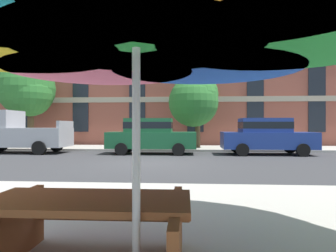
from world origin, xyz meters
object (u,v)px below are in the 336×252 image
Objects in this scene: pickup_silver at (15,133)px; patio_umbrella at (136,20)px; sedan_green at (151,135)px; sedan_blue at (266,135)px; street_tree_left at (28,90)px; street_tree_middle at (195,99)px; picnic_table at (88,230)px.

patio_umbrella is at bearing -55.69° from pickup_silver.
pickup_silver is at bearing 180.00° from sedan_green.
sedan_green is 5.68m from sedan_blue.
sedan_green is at bearing -21.58° from street_tree_left.
street_tree_left is at bearing 166.80° from sedan_blue.
sedan_blue is 4.99m from street_tree_middle.
sedan_blue is (5.68, 0.00, 0.00)m from sedan_green.
street_tree_left reaches higher than street_tree_middle.
sedan_blue is 0.94× the size of street_tree_middle.
patio_umbrella is (9.81, -15.97, -1.53)m from street_tree_left.
street_tree_left is 1.18× the size of street_tree_middle.
pickup_silver is 0.92× the size of street_tree_left.
pickup_silver is 10.08m from street_tree_middle.
street_tree_middle reaches higher than sedan_green.
sedan_blue is (12.82, -0.00, -0.08)m from pickup_silver.
pickup_silver reaches higher than picnic_table.
street_tree_middle reaches higher than sedan_blue.
street_tree_middle is at bearing 17.72° from pickup_silver.
sedan_green is 9.32m from street_tree_left.
sedan_green is 2.42× the size of picnic_table.
street_tree_middle is at bearing 52.88° from sedan_green.
sedan_green is at bearing 96.86° from patio_umbrella.
sedan_green reaches higher than picnic_table.
patio_umbrella reaches higher than pickup_silver.
pickup_silver is 4.38m from street_tree_left.
picnic_table is (9.30, -15.54, -3.21)m from street_tree_left.
street_tree_left is (-1.14, 3.27, 2.67)m from pickup_silver.
street_tree_left is (-13.96, 3.27, 2.74)m from sedan_blue.
street_tree_middle is (2.28, 3.01, 2.07)m from sedan_green.
pickup_silver is 1.09× the size of street_tree_middle.
patio_umbrella is (8.67, -12.70, 1.14)m from pickup_silver.
pickup_silver is at bearing -70.78° from street_tree_left.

